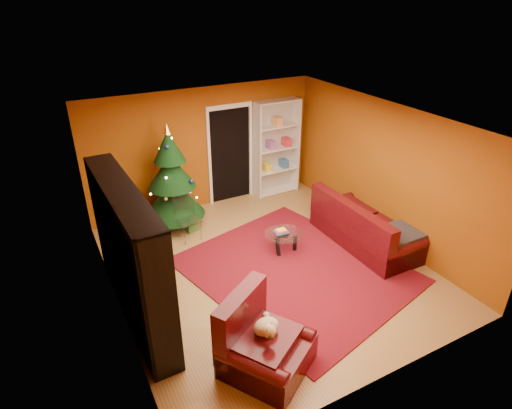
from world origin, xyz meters
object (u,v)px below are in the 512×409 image
white_bookshelf (277,148)px  coffee_table (284,242)px  sofa (366,222)px  media_unit (130,255)px  christmas_tree (172,179)px  gift_box_green (190,225)px  gift_box_teal (146,230)px  dog (266,326)px  acrylic_chair (188,220)px  armchair (267,343)px  rug (295,270)px

white_bookshelf → coffee_table: bearing=-117.5°
sofa → media_unit: bearing=89.1°
christmas_tree → gift_box_green: size_ratio=9.34×
gift_box_teal → dog: dog is taller
gift_box_green → white_bookshelf: bearing=17.2°
white_bookshelf → coffee_table: 2.70m
gift_box_green → acrylic_chair: 0.41m
armchair → gift_box_teal: bearing=65.3°
armchair → sofa: sofa is taller
gift_box_teal → rug: bearing=-49.5°
white_bookshelf → dog: size_ratio=5.61×
coffee_table → acrylic_chair: size_ratio=0.91×
christmas_tree → dog: bearing=-91.8°
white_bookshelf → sofa: white_bookshelf is taller
rug → acrylic_chair: size_ratio=4.41×
rug → gift_box_green: gift_box_green is taller
armchair → coffee_table: armchair is taller
gift_box_green → coffee_table: bearing=-50.0°
media_unit → sofa: 4.33m
dog → rug: bearing=14.6°
media_unit → coffee_table: bearing=6.9°
gift_box_green → dog: bearing=-95.0°
gift_box_green → coffee_table: (1.27, -1.51, 0.08)m
acrylic_chair → gift_box_teal: bearing=145.2°
white_bookshelf → dog: (-2.74, -4.43, -0.46)m
gift_box_green → coffee_table: size_ratio=0.32×
media_unit → gift_box_teal: bearing=70.1°
media_unit → gift_box_teal: 2.40m
sofa → rug: bearing=94.6°
christmas_tree → sofa: size_ratio=0.99×
rug → dog: bearing=-133.2°
christmas_tree → armchair: christmas_tree is taller
rug → white_bookshelf: (1.30, 2.89, 1.08)m
gift_box_teal → armchair: 3.95m
coffee_table → acrylic_chair: bearing=138.2°
rug → acrylic_chair: acrylic_chair is taller
christmas_tree → gift_box_green: (0.20, -0.32, -0.93)m
media_unit → coffee_table: media_unit is taller
white_bookshelf → media_unit: bearing=-146.3°
armchair → gift_box_green: bearing=52.7°
media_unit → dog: media_unit is taller
white_bookshelf → sofa: size_ratio=1.03×
rug → dog: 2.19m
gift_box_teal → dog: bearing=-82.2°
rug → coffee_table: size_ratio=4.86×
media_unit → armchair: (1.20, -1.79, -0.62)m
armchair → coffee_table: size_ratio=1.47×
gift_box_green → acrylic_chair: bearing=-113.2°
media_unit → gift_box_green: (1.54, 1.95, -0.93)m
gift_box_teal → white_bookshelf: 3.46m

